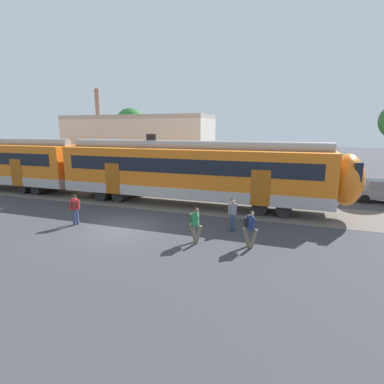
% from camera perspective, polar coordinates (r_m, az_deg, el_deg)
% --- Properties ---
extents(ground_plane, '(160.00, 160.00, 0.00)m').
position_cam_1_polar(ground_plane, '(16.28, -13.18, -6.58)').
color(ground_plane, '#38383D').
extents(track_bed, '(80.00, 4.40, 0.01)m').
position_cam_1_polar(track_bed, '(26.30, -23.82, -0.19)').
color(track_bed, '#605951').
rests_on(track_bed, ground).
extents(pedestrian_red, '(0.50, 0.68, 1.67)m').
position_cam_1_polar(pedestrian_red, '(17.17, -21.41, -2.68)').
color(pedestrian_red, navy).
rests_on(pedestrian_red, ground).
extents(pedestrian_green, '(0.67, 0.54, 1.67)m').
position_cam_1_polar(pedestrian_green, '(13.50, 0.62, -5.72)').
color(pedestrian_green, '#6B6051').
rests_on(pedestrian_green, ground).
extents(pedestrian_grey, '(0.46, 0.69, 1.67)m').
position_cam_1_polar(pedestrian_grey, '(15.26, 7.69, -3.83)').
color(pedestrian_grey, navy).
rests_on(pedestrian_grey, ground).
extents(pedestrian_navy, '(0.71, 0.53, 1.67)m').
position_cam_1_polar(pedestrian_navy, '(13.23, 10.98, -6.33)').
color(pedestrian_navy, '#6B6051').
rests_on(pedestrian_navy, ground).
extents(parked_car_grey, '(4.09, 1.93, 1.54)m').
position_cam_1_polar(parked_car_grey, '(24.88, 32.71, 0.09)').
color(parked_car_grey, gray).
rests_on(parked_car_grey, ground).
extents(background_building, '(15.47, 5.00, 9.20)m').
position_cam_1_polar(background_building, '(32.19, -10.36, 8.46)').
color(background_building, beige).
rests_on(background_building, ground).
extents(street_tree_left, '(3.16, 3.16, 7.30)m').
position_cam_1_polar(street_tree_left, '(34.20, -11.57, 12.74)').
color(street_tree_left, brown).
rests_on(street_tree_left, ground).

